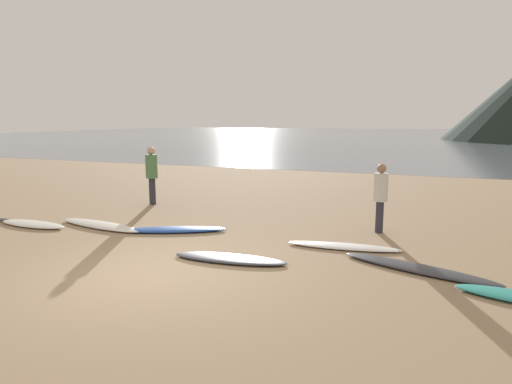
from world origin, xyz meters
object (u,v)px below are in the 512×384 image
surfboard_5 (344,246)px  person_0 (381,192)px  surfboard_4 (230,259)px  surfboard_3 (174,230)px  surfboard_6 (418,268)px  surfboard_1 (32,224)px  surfboard_2 (101,225)px  person_1 (152,171)px

surfboard_5 → person_0: size_ratio=1.44×
surfboard_4 → person_0: 3.94m
surfboard_3 → surfboard_6: surfboard_3 is taller
surfboard_3 → surfboard_4: (2.09, -1.45, -0.01)m
surfboard_3 → surfboard_5: surfboard_3 is taller
surfboard_5 → surfboard_1: bearing=-178.9°
surfboard_2 → surfboard_3: (1.84, 0.28, -0.00)m
surfboard_1 → person_0: size_ratio=1.24×
surfboard_1 → person_0: bearing=19.5°
surfboard_2 → person_1: (-0.53, 2.88, 0.96)m
surfboard_1 → surfboard_6: (8.73, 0.02, -0.00)m
surfboard_6 → person_0: size_ratio=1.73×
surfboard_6 → surfboard_1: bearing=-161.5°
surfboard_5 → surfboard_6: surfboard_6 is taller
surfboard_3 → person_0: person_0 is taller
surfboard_1 → surfboard_5: bearing=9.2°
surfboard_1 → surfboard_6: 8.73m
surfboard_1 → surfboard_5: surfboard_1 is taller
person_1 → person_0: bearing=90.2°
surfboard_2 → surfboard_6: surfboard_2 is taller
person_1 → surfboard_2: bearing=18.7°
person_1 → surfboard_5: bearing=76.4°
surfboard_5 → person_0: (0.50, 1.55, 0.88)m
surfboard_1 → person_1: bearing=74.5°
person_0 → surfboard_2: bearing=-178.3°
surfboard_2 → surfboard_4: bearing=-7.7°
surfboard_2 → surfboard_5: 5.71m
surfboard_6 → surfboard_5: bearing=166.9°
surfboard_1 → surfboard_2: (1.61, 0.51, 0.01)m
surfboard_6 → person_1: 8.41m
surfboard_5 → person_0: bearing=66.4°
surfboard_3 → surfboard_5: size_ratio=1.06×
surfboard_5 → person_0: person_0 is taller
surfboard_5 → surfboard_4: bearing=-144.4°
surfboard_3 → person_1: size_ratio=1.38×
surfboard_1 → surfboard_2: 1.69m
surfboard_4 → surfboard_5: size_ratio=0.95×
surfboard_4 → surfboard_3: bearing=139.8°
person_0 → surfboard_1: bearing=-178.2°
surfboard_1 → person_0: (7.80, 2.43, 0.87)m
surfboard_5 → surfboard_6: (1.42, -0.87, 0.00)m
surfboard_6 → surfboard_4: bearing=-149.5°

